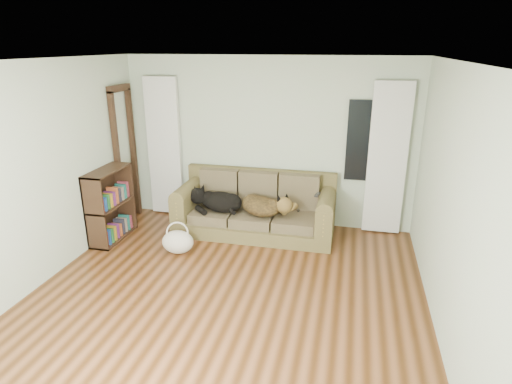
% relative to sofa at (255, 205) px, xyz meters
% --- Properties ---
extents(floor, '(5.00, 5.00, 0.00)m').
position_rel_sofa_xyz_m(floor, '(0.08, -1.98, -0.45)').
color(floor, '#42240C').
rests_on(floor, ground).
extents(ceiling, '(5.00, 5.00, 0.00)m').
position_rel_sofa_xyz_m(ceiling, '(0.08, -1.98, 2.15)').
color(ceiling, white).
rests_on(ceiling, ground).
extents(wall_back, '(4.50, 0.04, 2.60)m').
position_rel_sofa_xyz_m(wall_back, '(0.08, 0.52, 0.85)').
color(wall_back, '#B7BFAE').
rests_on(wall_back, ground).
extents(wall_left, '(0.04, 5.00, 2.60)m').
position_rel_sofa_xyz_m(wall_left, '(-2.17, -1.98, 0.85)').
color(wall_left, '#B7BFAE').
rests_on(wall_left, ground).
extents(wall_right, '(0.04, 5.00, 2.60)m').
position_rel_sofa_xyz_m(wall_right, '(2.33, -1.98, 0.85)').
color(wall_right, '#B7BFAE').
rests_on(wall_right, ground).
extents(curtain_left, '(0.55, 0.08, 2.25)m').
position_rel_sofa_xyz_m(curtain_left, '(-1.62, 0.44, 0.70)').
color(curtain_left, silver).
rests_on(curtain_left, ground).
extents(curtain_right, '(0.55, 0.08, 2.25)m').
position_rel_sofa_xyz_m(curtain_right, '(1.88, 0.44, 0.70)').
color(curtain_right, silver).
rests_on(curtain_right, ground).
extents(window_pane, '(0.50, 0.03, 1.20)m').
position_rel_sofa_xyz_m(window_pane, '(1.53, 0.50, 0.95)').
color(window_pane, black).
rests_on(window_pane, wall_back).
extents(door_casing, '(0.07, 0.60, 2.10)m').
position_rel_sofa_xyz_m(door_casing, '(-2.12, 0.07, 0.60)').
color(door_casing, '#302011').
rests_on(door_casing, ground).
extents(sofa, '(2.37, 1.03, 0.97)m').
position_rel_sofa_xyz_m(sofa, '(0.00, 0.00, 0.00)').
color(sofa, brown).
rests_on(sofa, floor).
extents(dog_black_lab, '(0.80, 0.68, 0.29)m').
position_rel_sofa_xyz_m(dog_black_lab, '(-0.54, -0.08, 0.03)').
color(dog_black_lab, black).
rests_on(dog_black_lab, sofa).
extents(dog_shepherd, '(0.82, 0.76, 0.30)m').
position_rel_sofa_xyz_m(dog_shepherd, '(0.16, -0.11, 0.04)').
color(dog_shepherd, black).
rests_on(dog_shepherd, sofa).
extents(tv_remote, '(0.07, 0.17, 0.02)m').
position_rel_sofa_xyz_m(tv_remote, '(0.94, -0.11, 0.28)').
color(tv_remote, black).
rests_on(tv_remote, sofa).
extents(tote_bag, '(0.46, 0.36, 0.32)m').
position_rel_sofa_xyz_m(tote_bag, '(-0.88, -0.90, -0.29)').
color(tote_bag, beige).
rests_on(tote_bag, floor).
extents(bookshelf, '(0.39, 0.87, 1.06)m').
position_rel_sofa_xyz_m(bookshelf, '(-2.01, -0.67, 0.05)').
color(bookshelf, '#302011').
rests_on(bookshelf, floor).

